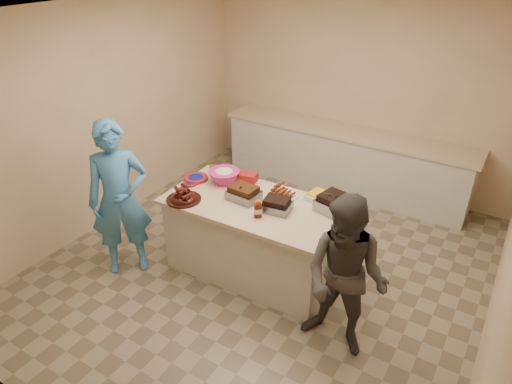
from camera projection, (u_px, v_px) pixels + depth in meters
The scene contains 20 objects.
room at pixel (265, 266), 5.17m from camera, with size 4.50×5.00×2.70m, color beige, non-canonical shape.
back_counter at pixel (344, 159), 6.58m from camera, with size 3.60×0.64×0.90m, color beige, non-canonical shape.
island at pixel (254, 269), 5.11m from camera, with size 1.84×0.97×0.87m, color beige, non-canonical shape.
rib_platter at pixel (184, 200), 4.73m from camera, with size 0.36×0.36×0.15m, color #3D0B07, non-canonical shape.
pulled_pork_tray at pixel (244, 199), 4.74m from camera, with size 0.32×0.24×0.10m, color #47230F.
brisket_tray at pixel (277, 210), 4.55m from camera, with size 0.28×0.23×0.08m, color black.
roasting_pan at pixel (333, 210), 4.55m from camera, with size 0.30×0.30×0.12m, color gray.
coleslaw_bowl at pixel (224, 182), 5.08m from camera, with size 0.35×0.35×0.24m, color #C32474, non-canonical shape.
sausage_plate at pixel (283, 195), 4.81m from camera, with size 0.32×0.32×0.05m, color silver.
mac_cheese_dish at pixel (322, 201), 4.71m from camera, with size 0.32×0.23×0.08m, color yellow.
bbq_bottle_a at pixel (259, 217), 4.44m from camera, with size 0.06×0.06×0.19m, color #46160A.
bbq_bottle_b at pixel (257, 217), 4.44m from camera, with size 0.06×0.06×0.18m, color #46160A.
mustard_bottle at pixel (243, 191), 4.89m from camera, with size 0.04×0.04×0.12m, color #F1B000.
sauce_bowl at pixel (252, 196), 4.81m from camera, with size 0.13×0.04×0.13m, color silver.
plate_stack_large at pixel (196, 179), 5.13m from camera, with size 0.27×0.27×0.03m, color maroon.
plate_stack_small at pixel (190, 184), 5.03m from camera, with size 0.16×0.16×0.02m, color maroon.
plastic_cup at pixel (214, 174), 5.26m from camera, with size 0.10×0.09×0.10m, color #9D6514.
basket_stack at pixel (248, 181), 5.09m from camera, with size 0.20×0.15×0.10m, color maroon.
guest_blue at pixel (131, 266), 5.16m from camera, with size 0.63×1.73×0.41m, color #428BCD.
guest_gray at pixel (337, 343), 4.18m from camera, with size 0.74×1.52×0.58m, color #484641.
Camera 1 is at (2.07, -3.54, 3.25)m, focal length 32.00 mm.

